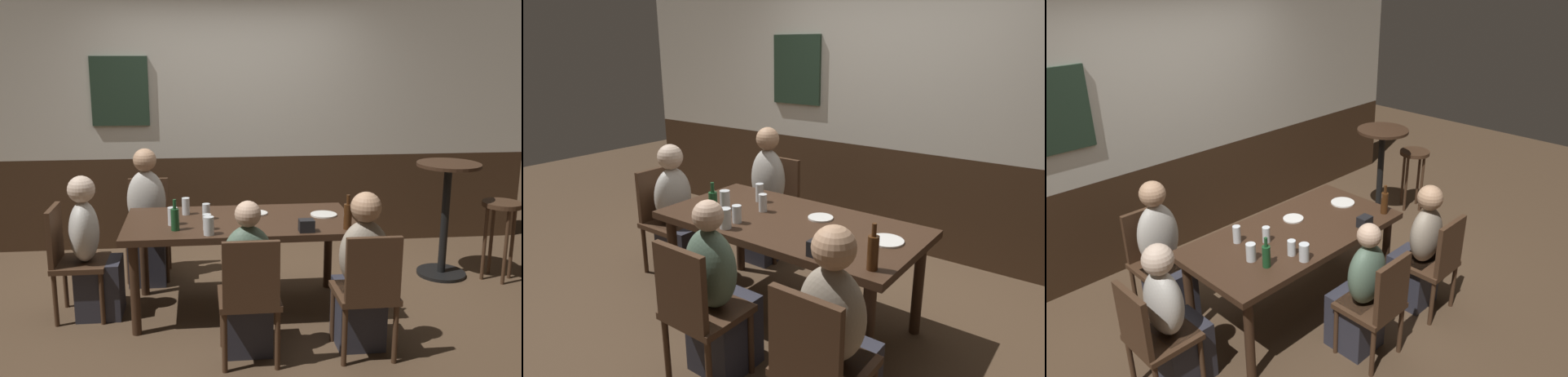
# 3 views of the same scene
# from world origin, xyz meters

# --- Properties ---
(ground_plane) EXTENTS (12.00, 12.00, 0.00)m
(ground_plane) POSITION_xyz_m (0.00, 0.00, 0.00)
(ground_plane) COLOR #4C3826
(wall_back) EXTENTS (6.40, 0.13, 2.60)m
(wall_back) POSITION_xyz_m (-0.01, 1.65, 1.30)
(wall_back) COLOR #3D2819
(wall_back) RESTS_ON ground_plane
(dining_table) EXTENTS (1.77, 0.88, 0.74)m
(dining_table) POSITION_xyz_m (0.00, 0.00, 0.66)
(dining_table) COLOR #382316
(dining_table) RESTS_ON ground_plane
(chair_head_west) EXTENTS (0.40, 0.40, 0.88)m
(chair_head_west) POSITION_xyz_m (-1.30, 0.00, 0.50)
(chair_head_west) COLOR #422B1C
(chair_head_west) RESTS_ON ground_plane
(chair_left_far) EXTENTS (0.40, 0.40, 0.88)m
(chair_left_far) POSITION_xyz_m (-0.78, 0.86, 0.50)
(chair_left_far) COLOR #422B1C
(chair_left_far) RESTS_ON ground_plane
(chair_right_near) EXTENTS (0.40, 0.40, 0.88)m
(chair_right_near) POSITION_xyz_m (0.78, -0.86, 0.50)
(chair_right_near) COLOR #422B1C
(chair_right_near) RESTS_ON ground_plane
(chair_mid_near) EXTENTS (0.40, 0.40, 0.88)m
(chair_mid_near) POSITION_xyz_m (0.00, -0.86, 0.50)
(chair_mid_near) COLOR #422B1C
(chair_mid_near) RESTS_ON ground_plane
(person_head_west) EXTENTS (0.37, 0.34, 1.11)m
(person_head_west) POSITION_xyz_m (-1.14, 0.00, 0.47)
(person_head_west) COLOR #2D2D38
(person_head_west) RESTS_ON ground_plane
(person_left_far) EXTENTS (0.34, 0.37, 1.19)m
(person_left_far) POSITION_xyz_m (-0.78, 0.70, 0.51)
(person_left_far) COLOR #2D2D38
(person_left_far) RESTS_ON ground_plane
(person_right_near) EXTENTS (0.34, 0.37, 1.12)m
(person_right_near) POSITION_xyz_m (0.78, -0.69, 0.47)
(person_right_near) COLOR #2D2D38
(person_right_near) RESTS_ON ground_plane
(person_mid_near) EXTENTS (0.34, 0.37, 1.08)m
(person_mid_near) POSITION_xyz_m (0.00, -0.69, 0.45)
(person_mid_near) COLOR #2D2D38
(person_mid_near) RESTS_ON ground_plane
(beer_glass_tall) EXTENTS (0.06, 0.06, 0.12)m
(beer_glass_tall) POSITION_xyz_m (-0.26, -0.24, 0.79)
(beer_glass_tall) COLOR silver
(beer_glass_tall) RESTS_ON dining_table
(pint_glass_amber) EXTENTS (0.08, 0.08, 0.13)m
(pint_glass_amber) POSITION_xyz_m (-0.25, -0.36, 0.80)
(pint_glass_amber) COLOR silver
(pint_glass_amber) RESTS_ON dining_table
(highball_clear) EXTENTS (0.06, 0.06, 0.13)m
(highball_clear) POSITION_xyz_m (-0.26, 0.04, 0.80)
(highball_clear) COLOR silver
(highball_clear) RESTS_ON dining_table
(tumbler_short) EXTENTS (0.07, 0.07, 0.13)m
(tumbler_short) POSITION_xyz_m (-0.51, -0.08, 0.80)
(tumbler_short) COLOR silver
(tumbler_short) RESTS_ON dining_table
(pint_glass_pale) EXTENTS (0.06, 0.06, 0.14)m
(pint_glass_pale) POSITION_xyz_m (-0.42, 0.19, 0.80)
(pint_glass_pale) COLOR silver
(pint_glass_pale) RESTS_ON dining_table
(beer_bottle_green) EXTENTS (0.06, 0.06, 0.23)m
(beer_bottle_green) POSITION_xyz_m (-0.49, -0.23, 0.83)
(beer_bottle_green) COLOR #194723
(beer_bottle_green) RESTS_ON dining_table
(beer_bottle_brown) EXTENTS (0.06, 0.06, 0.26)m
(beer_bottle_brown) POSITION_xyz_m (0.77, -0.32, 0.84)
(beer_bottle_brown) COLOR #42230F
(beer_bottle_brown) RESTS_ON dining_table
(plate_white_large) EXTENTS (0.21, 0.21, 0.01)m
(plate_white_large) POSITION_xyz_m (0.67, 0.06, 0.75)
(plate_white_large) COLOR white
(plate_white_large) RESTS_ON dining_table
(plate_white_small) EXTENTS (0.17, 0.17, 0.01)m
(plate_white_small) POSITION_xyz_m (0.15, 0.15, 0.75)
(plate_white_small) COLOR white
(plate_white_small) RESTS_ON dining_table
(condiment_caddy) EXTENTS (0.11, 0.09, 0.09)m
(condiment_caddy) POSITION_xyz_m (0.46, -0.36, 0.79)
(condiment_caddy) COLOR black
(condiment_caddy) RESTS_ON dining_table
(side_bar_table) EXTENTS (0.56, 0.56, 1.05)m
(side_bar_table) POSITION_xyz_m (1.90, 0.53, 0.62)
(side_bar_table) COLOR black
(side_bar_table) RESTS_ON ground_plane
(bar_stool) EXTENTS (0.34, 0.34, 0.72)m
(bar_stool) POSITION_xyz_m (2.35, 0.38, 0.56)
(bar_stool) COLOR #422B1C
(bar_stool) RESTS_ON ground_plane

